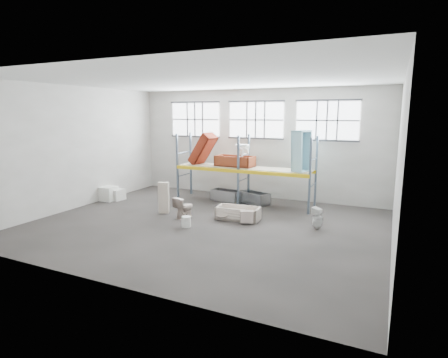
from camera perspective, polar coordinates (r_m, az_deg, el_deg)
The scene contains 34 objects.
floor at distance 13.00m, azimuth -2.84°, elevation -7.38°, with size 12.00×10.00×0.10m, color #4B4441.
ceiling at distance 12.44m, azimuth -3.05°, elevation 15.62°, with size 12.00×10.00×0.10m, color silver.
wall_back at distance 17.06m, azimuth 5.10°, elevation 5.57°, with size 12.00×0.10×5.00m, color #A9A49C.
wall_front at distance 8.40m, azimuth -19.39°, elevation 0.17°, with size 12.00×0.10×5.00m, color #A8A49D.
wall_left at distance 16.21m, azimuth -22.24°, elevation 4.60°, with size 0.10×10.00×5.00m, color #B2ADA4.
wall_right at distance 11.01m, azimuth 26.07°, elevation 1.98°, with size 0.10×10.00×5.00m, color #A6A29A.
window_left at distance 18.26m, azimuth -4.56°, elevation 9.34°, with size 2.60×0.04×1.60m, color white.
window_mid at distance 16.91m, azimuth 5.03°, elevation 9.26°, with size 2.60×0.04×1.60m, color white.
window_right at distance 16.08m, azimuth 15.92°, elevation 8.86°, with size 2.60×0.04×1.60m, color white.
rack_upright_la at distance 16.58m, azimuth -7.35°, elevation 1.91°, with size 0.08×0.08×3.00m, color slate.
rack_upright_lb at distance 17.59m, azimuth -5.25°, elevation 2.43°, with size 0.08×0.08×3.00m, color slate.
rack_upright_ma at distance 15.19m, azimuth 2.25°, elevation 1.22°, with size 0.08×0.08×3.00m, color slate.
rack_upright_mb at distance 16.29m, azimuth 3.90°, elevation 1.82°, with size 0.08×0.08×3.00m, color slate.
rack_upright_ra at distance 14.31m, azimuth 13.38°, elevation 0.39°, with size 0.08×0.08×3.00m, color slate.
rack_upright_rb at distance 15.47m, azimuth 14.30°, elevation 1.08°, with size 0.08×0.08×3.00m, color slate.
rack_beam_front at distance 15.19m, azimuth 2.25°, elevation 1.22°, with size 6.00×0.10×0.14m, color yellow.
rack_beam_back at distance 16.29m, azimuth 3.90°, elevation 1.82°, with size 6.00×0.10×0.14m, color yellow.
shelf_deck at distance 15.73m, azimuth 3.10°, elevation 1.82°, with size 5.90×1.10×0.03m, color gray.
wet_patch at distance 15.32m, azimuth 1.92°, elevation -4.42°, with size 1.80×1.80×0.00m, color black.
bathtub_beige at distance 13.55m, azimuth 2.24°, elevation -5.38°, with size 1.60×0.75×0.47m, color beige, non-canonical shape.
cistern_spare at distance 12.94m, azimuth 3.59°, elevation -5.94°, with size 0.45×0.21×0.43m, color #C6ADA4.
sink_in_tub at distance 13.35m, azimuth -0.41°, elevation -5.94°, with size 0.43×0.43×0.15m, color beige.
toilet_beige at distance 13.77m, azimuth -6.32°, elevation -4.43°, with size 0.46×0.80×0.82m, color beige.
cistern_tall at distance 14.49m, azimuth -9.46°, elevation -2.91°, with size 0.40×0.26×1.24m, color beige.
toilet_white at distance 12.83m, azimuth 14.53°, elevation -5.96°, with size 0.34×0.34×0.75m, color white.
steel_tub_left at distance 16.30m, azimuth 0.42°, elevation -2.61°, with size 1.38×0.64×0.51m, color #B0B3B9, non-canonical shape.
steel_tub_right at distance 15.96m, azimuth 4.82°, elevation -2.95°, with size 1.34×0.63×0.49m, color #AFB2B8, non-canonical shape.
rust_tub_flat at distance 15.94m, azimuth 1.71°, elevation 2.82°, with size 1.70×0.80×0.48m, color #913911, non-canonical shape.
rust_tub_tilted at distance 16.47m, azimuth -3.34°, elevation 4.71°, with size 1.56×0.73×0.44m, color maroon, non-canonical shape.
sink_on_shelf at distance 15.51m, azimuth 2.91°, elevation 3.62°, with size 0.62×0.48×0.55m, color white.
blue_tub_upright at distance 14.84m, azimuth 12.11°, elevation 4.27°, with size 1.69×0.79×0.48m, color #91C8D6, non-canonical shape.
bucket at distance 12.72m, azimuth -5.96°, elevation -6.70°, with size 0.32×0.32×0.37m, color silver.
carton_near at distance 17.23m, azimuth -17.84°, elevation -2.19°, with size 0.74×0.64×0.64m, color white.
carton_far at distance 17.24m, azimuth -16.55°, elevation -2.35°, with size 0.60×0.60×0.50m, color silver.
Camera 1 is at (5.84, -10.92, 3.89)m, focal length 29.02 mm.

